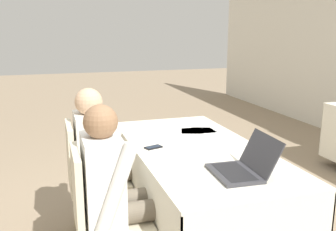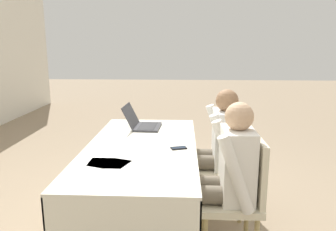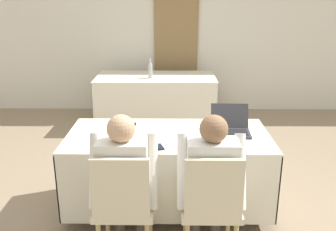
# 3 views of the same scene
# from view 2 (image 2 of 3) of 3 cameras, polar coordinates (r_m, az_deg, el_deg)

# --- Properties ---
(ground_plane) EXTENTS (24.00, 24.00, 0.00)m
(ground_plane) POSITION_cam_2_polar(r_m,az_deg,el_deg) (3.00, -4.39, -19.06)
(ground_plane) COLOR gray
(conference_table_near) EXTENTS (1.82, 0.89, 0.75)m
(conference_table_near) POSITION_cam_2_polar(r_m,az_deg,el_deg) (2.74, -4.59, -8.68)
(conference_table_near) COLOR silver
(conference_table_near) RESTS_ON ground_plane
(laptop) EXTENTS (0.36, 0.36, 0.23)m
(laptop) POSITION_cam_2_polar(r_m,az_deg,el_deg) (3.22, -4.44, -1.38)
(laptop) COLOR #333338
(laptop) RESTS_ON conference_table_near
(cell_phone) EXTENTS (0.10, 0.14, 0.01)m
(cell_phone) POSITION_cam_2_polar(r_m,az_deg,el_deg) (2.59, 1.86, -5.67)
(cell_phone) COLOR black
(cell_phone) RESTS_ON conference_table_near
(paper_beside_laptop) EXTENTS (0.30, 0.35, 0.00)m
(paper_beside_laptop) POSITION_cam_2_polar(r_m,az_deg,el_deg) (2.33, -10.62, -8.10)
(paper_beside_laptop) COLOR white
(paper_beside_laptop) RESTS_ON conference_table_near
(paper_centre_table) EXTENTS (0.21, 0.30, 0.00)m
(paper_centre_table) POSITION_cam_2_polar(r_m,az_deg,el_deg) (2.32, -10.17, -8.17)
(paper_centre_table) COLOR white
(paper_centre_table) RESTS_ON conference_table_near
(chair_near_left) EXTENTS (0.44, 0.44, 0.91)m
(chair_near_left) POSITION_cam_2_polar(r_m,az_deg,el_deg) (2.49, 12.31, -12.99)
(chair_near_left) COLOR tan
(chair_near_left) RESTS_ON ground_plane
(chair_near_right) EXTENTS (0.44, 0.44, 0.91)m
(chair_near_right) POSITION_cam_2_polar(r_m,az_deg,el_deg) (3.07, 10.34, -7.89)
(chair_near_right) COLOR tan
(chair_near_right) RESTS_ON ground_plane
(person_checkered_shirt) EXTENTS (0.50, 0.52, 1.17)m
(person_checkered_shirt) POSITION_cam_2_polar(r_m,az_deg,el_deg) (2.41, 10.02, -9.61)
(person_checkered_shirt) COLOR #665B4C
(person_checkered_shirt) RESTS_ON ground_plane
(person_white_shirt) EXTENTS (0.50, 0.52, 1.17)m
(person_white_shirt) POSITION_cam_2_polar(r_m,az_deg,el_deg) (3.01, 8.50, -5.05)
(person_white_shirt) COLOR #665B4C
(person_white_shirt) RESTS_ON ground_plane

